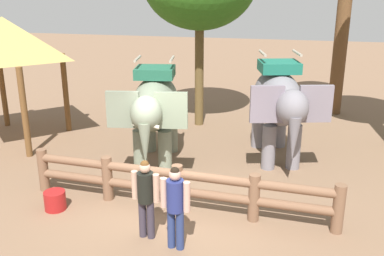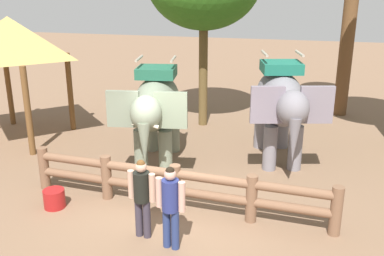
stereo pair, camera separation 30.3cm
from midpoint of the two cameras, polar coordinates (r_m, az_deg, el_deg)
The scene contains 8 objects.
ground_plane at distance 10.02m, azimuth -2.93°, elevation -10.63°, with size 60.00×60.00×0.00m, color brown.
log_fence at distance 9.86m, azimuth -2.78°, elevation -7.18°, with size 6.98×0.74×1.05m.
elephant_near_left at distance 11.91m, azimuth -5.51°, elevation 2.67°, with size 1.97×3.46×2.92m.
elephant_center at distance 12.36m, azimuth 10.32°, elevation 3.31°, with size 2.29×3.60×3.02m.
tourist_woman_in_black at distance 8.36m, azimuth -3.20°, elevation -9.44°, with size 0.58×0.37×1.67m.
tourist_man_in_blue at distance 8.75m, azimuth -6.92°, elevation -8.32°, with size 0.58×0.35×1.64m.
thatched_shelter at distance 14.69m, azimuth -23.34°, elevation 10.34°, with size 3.24×3.24×3.82m.
feed_bucket at distance 10.52m, azimuth -17.86°, elevation -8.78°, with size 0.47×0.47×0.42m.
Camera 1 is at (2.18, -8.47, 4.89)m, focal length 41.84 mm.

